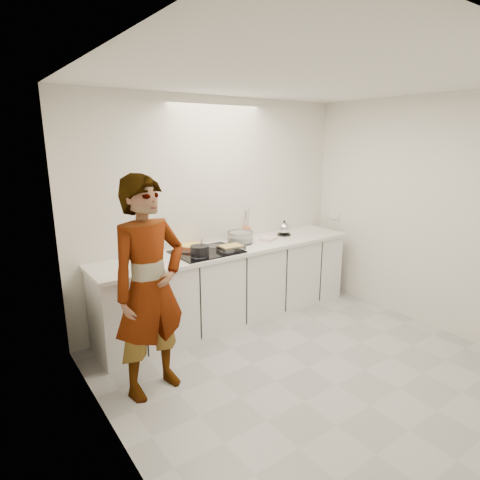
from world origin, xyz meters
TOP-DOWN VIEW (x-y plane):
  - floor at (0.00, 0.00)m, footprint 3.60×3.20m
  - ceiling at (0.00, 0.00)m, footprint 3.60×3.20m
  - wall_back at (0.00, 1.60)m, footprint 3.60×0.00m
  - wall_left at (-1.80, 0.00)m, footprint 0.00×3.20m
  - wall_right at (1.80, 0.02)m, footprint 0.02×3.20m
  - base_cabinets at (0.00, 1.28)m, footprint 3.20×0.58m
  - countertop at (0.00, 1.28)m, footprint 3.24×0.64m
  - hob at (-0.35, 1.26)m, footprint 0.72×0.54m
  - tart_dish at (-0.43, 1.46)m, footprint 0.34×0.34m
  - saucepan at (-0.50, 1.15)m, footprint 0.22×0.22m
  - baking_dish at (-0.10, 1.15)m, footprint 0.28×0.21m
  - mixing_bowl at (0.18, 1.37)m, footprint 0.39×0.39m
  - tea_towel at (0.55, 1.29)m, footprint 0.25×0.22m
  - kettle at (0.88, 1.36)m, footprint 0.22×0.22m
  - utensil_crock at (0.41, 1.55)m, footprint 0.13×0.13m
  - cook at (-1.33, 0.55)m, footprint 0.76×0.58m

SIDE VIEW (x-z plane):
  - floor at x=0.00m, z-range 0.00..0.00m
  - base_cabinets at x=0.00m, z-range 0.00..0.87m
  - countertop at x=0.00m, z-range 0.87..0.91m
  - hob at x=-0.35m, z-range 0.91..0.92m
  - tea_towel at x=0.55m, z-range 0.91..0.94m
  - cook at x=-1.33m, z-range 0.00..1.87m
  - tart_dish at x=-0.43m, z-range 0.93..0.97m
  - baking_dish at x=-0.10m, z-range 0.93..0.98m
  - mixing_bowl at x=0.18m, z-range 0.90..1.05m
  - utensil_crock at x=0.41m, z-range 0.91..1.04m
  - saucepan at x=-0.50m, z-range 0.89..1.07m
  - kettle at x=0.88m, z-range 0.89..1.09m
  - wall_right at x=1.80m, z-range 0.00..2.60m
  - wall_back at x=0.00m, z-range 0.00..2.60m
  - wall_left at x=-1.80m, z-range 0.00..2.60m
  - ceiling at x=0.00m, z-range 2.60..2.60m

